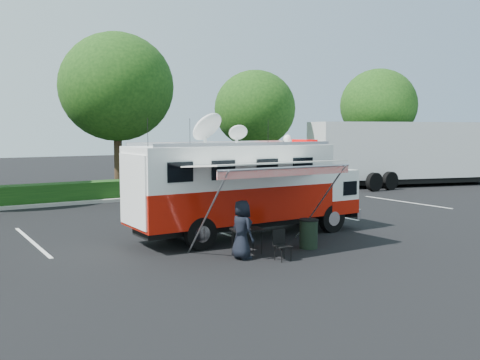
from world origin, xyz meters
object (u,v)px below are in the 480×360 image
object	(u,v)px
command_truck	(246,187)
semi_trailer	(409,152)
folding_table	(247,230)
trash_bin	(309,234)

from	to	relation	value
command_truck	semi_trailer	distance (m)	20.08
folding_table	semi_trailer	world-z (taller)	semi_trailer
command_truck	folding_table	bearing A→B (deg)	-122.23
folding_table	semi_trailer	size ratio (longest dim) A/B	0.07
command_truck	folding_table	size ratio (longest dim) A/B	8.29
command_truck	folding_table	world-z (taller)	command_truck
trash_bin	command_truck	bearing A→B (deg)	103.61
command_truck	folding_table	xyz separation A→B (m)	(-1.42, -2.25, -1.01)
folding_table	trash_bin	size ratio (longest dim) A/B	1.11
trash_bin	semi_trailer	distance (m)	20.84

